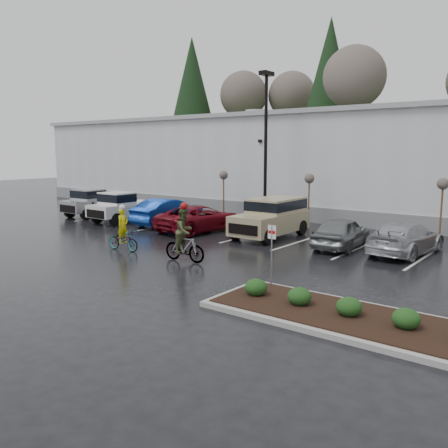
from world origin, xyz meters
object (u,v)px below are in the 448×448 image
Objects in this scene: lamppost at (266,132)px; car_red at (200,218)px; pickup_silver at (99,202)px; suv_tan at (270,218)px; fire_lane_sign at (272,249)px; sapling_west at (224,178)px; cyclist_olive at (184,240)px; sapling_mid at (309,181)px; car_far_silver at (405,238)px; car_grey at (342,232)px; cyclist_hivis at (123,236)px; pickup_white at (128,206)px; sapling_east at (443,187)px; car_blue at (168,212)px.

car_red is (-1.53, -4.44, -4.93)m from lamppost.
lamppost is 12.83m from pickup_silver.
suv_tan is (2.63, -3.58, -4.66)m from lamppost.
fire_lane_sign is at bearing -57.81° from suv_tan.
sapling_west is 0.59× the size of car_red.
lamppost reaches higher than cyclist_olive.
cyclist_olive is at bearing 165.47° from fire_lane_sign.
sapling_mid is 8.59m from car_far_silver.
cyclist_hivis is at bearing 36.81° from car_grey.
lamppost is at bearing 29.19° from pickup_white.
lamppost reaches higher than car_red.
fire_lane_sign reaches higher than cyclist_hivis.
car_far_silver is at bearing -19.59° from lamppost.
sapling_mid reaches higher than car_far_silver.
sapling_east is (10.00, 1.00, -2.96)m from lamppost.
fire_lane_sign is 14.81m from car_blue.
car_grey is at bearing -53.65° from cyclist_hivis.
suv_tan is (4.16, 0.86, 0.28)m from car_red.
lamppost is 1.86× the size of car_far_silver.
car_red is at bearing -0.29° from car_grey.
sapling_east reaches higher than suv_tan.
sapling_mid is 11.65m from cyclist_olive.
fire_lane_sign is 20.70m from pickup_silver.
pickup_silver is (-21.30, -4.84, -1.75)m from sapling_east.
cyclist_hivis is at bearing 86.44° from cyclist_olive.
lamppost is 4.19× the size of fire_lane_sign.
sapling_west reaches higher than pickup_silver.
car_far_silver is at bearing -31.89° from sapling_mid.
lamppost is at bearing 18.75° from pickup_silver.
sapling_west is at bearing 25.74° from cyclist_olive.
cyclist_olive is at bearing -93.32° from cyclist_hivis.
sapling_mid is 0.73× the size of car_grey.
cyclist_hivis is at bearing -95.10° from lamppost.
sapling_east is at bearing 16.70° from pickup_white.
car_blue is at bearing 7.71° from car_far_silver.
suv_tan is at bearing -53.75° from lamppost.
pickup_white is (-17.74, -5.32, -1.75)m from sapling_east.
car_blue is at bearing 147.27° from fire_lane_sign.
fire_lane_sign reaches higher than car_red.
lamppost is at bearing -13.42° from car_far_silver.
pickup_white is 6.22m from car_red.
sapling_west is at bearing -28.49° from car_grey.
car_red is 1.06× the size of suv_tan.
car_grey is 2.04× the size of cyclist_hivis.
fire_lane_sign is 8.00m from car_grey.
suv_tan is (10.37, 0.74, 0.05)m from pickup_white.
car_red is at bearing -168.34° from suv_tan.
fire_lane_sign is at bearing -25.70° from pickup_white.
pickup_white is 17.36m from car_far_silver.
lamppost is 1.81× the size of suv_tan.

